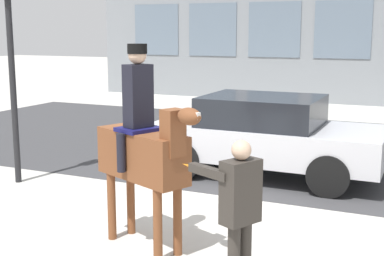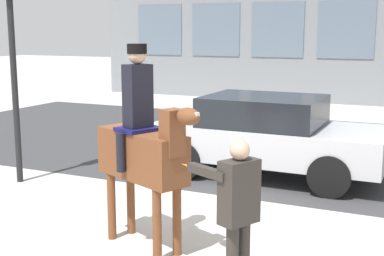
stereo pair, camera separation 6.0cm
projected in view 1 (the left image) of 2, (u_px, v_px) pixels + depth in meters
name	position (u px, v px, depth m)	size (l,w,h in m)	color
ground_plane	(205.00, 204.00, 8.51)	(80.00, 80.00, 0.00)	#B2AFA8
road_surface	(283.00, 146.00, 12.76)	(20.45, 8.50, 0.01)	#38383A
mounted_horse_lead	(144.00, 148.00, 6.57)	(1.69, 0.97, 2.56)	brown
pedestrian_bystander	(239.00, 207.00, 5.35)	(0.92, 0.46, 1.66)	#332D28
street_car_near_lane	(266.00, 134.00, 10.08)	(4.27, 2.04, 1.51)	#B7B7BC
traffic_light	(9.00, 34.00, 9.25)	(0.24, 0.29, 3.97)	black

